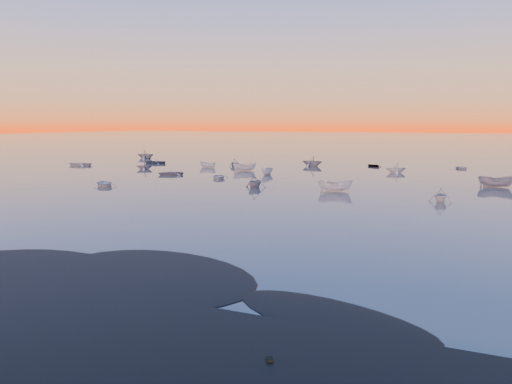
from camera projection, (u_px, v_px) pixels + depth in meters
The scene contains 6 objects.
ground at pixel (385, 158), 120.40m from camera, with size 600.00×600.00×0.00m, color #635B52.
mud_lobes at pixel (86, 272), 29.00m from camera, with size 140.00×6.00×0.07m, color black, non-canonical shape.
moored_fleet at pixel (333, 178), 77.87m from camera, with size 124.00×58.00×1.20m, color silver, non-canonical shape.
boat_near_left at pixel (219, 179), 77.00m from camera, with size 3.88×1.62×0.97m, color silver.
boat_near_center at pixel (335, 192), 62.60m from camera, with size 4.28×1.81×1.48m, color silver.
boat_near_right at pixel (440, 201), 54.81m from camera, with size 3.37×1.52×1.18m, color silver.
Camera 1 is at (20.47, -22.62, 8.67)m, focal length 35.00 mm.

